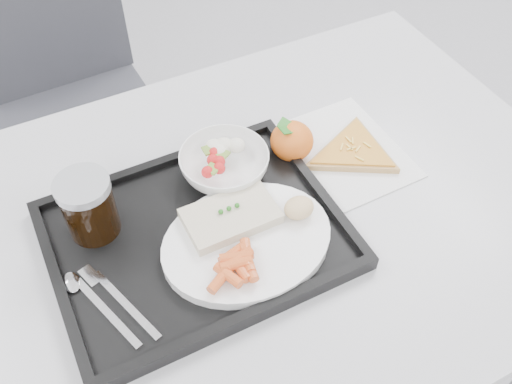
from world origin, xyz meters
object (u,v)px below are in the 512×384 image
Objects in this scene: chair at (66,85)px; pizza_slice at (353,151)px; table at (240,244)px; dinner_plate at (247,242)px; tray at (197,237)px; cola_glass at (88,206)px; salad_bowl at (224,164)px; tangerine at (292,141)px.

pizza_slice is (0.39, -0.72, 0.22)m from chair.
table is 4.44× the size of dinner_plate.
chair is 4.42× the size of pizza_slice.
tray is 0.33m from pizza_slice.
table is 11.11× the size of cola_glass.
salad_bowl reaches higher than table.
tangerine is at bearing 2.27° from cola_glass.
cola_glass reaches higher than table.
tray is (-0.08, -0.01, 0.08)m from table.
tray is 0.14m from salad_bowl.
salad_bowl is 1.65× the size of tangerine.
tray is 0.08m from dinner_plate.
cola_glass reaches higher than salad_bowl.
cola_glass is 0.37m from tangerine.
cola_glass is 0.51× the size of pizza_slice.
salad_bowl reaches higher than tray.
pizza_slice is at bearing -4.61° from cola_glass.
table is at bearing 3.96° from tray.
cola_glass is at bearing 148.57° from tray.
chair is at bearing 118.53° from pizza_slice.
table is 0.14m from salad_bowl.
chair is 0.74m from cola_glass.
pizza_slice is (0.25, 0.04, 0.08)m from table.
salad_bowl is 0.24m from pizza_slice.
tangerine is at bearing 23.43° from tray.
chair reaches higher than tangerine.
table is 0.11m from dinner_plate.
salad_bowl is at bearing 77.89° from dinner_plate.
chair is 0.73m from salad_bowl.
salad_bowl is (0.16, -0.67, 0.25)m from chair.
cola_glass is at bearing -95.98° from chair.
dinner_plate is 0.28m from pizza_slice.
tray is at bearing -176.04° from table.
table is at bearing -148.00° from tangerine.
tray is 1.67× the size of dinner_plate.
pizza_slice is (0.26, 0.10, -0.01)m from dinner_plate.
chair is 10.10× the size of tangerine.
cola_glass is at bearing -176.66° from salad_bowl.
dinner_plate reaches higher than pizza_slice.
tangerine is 0.11m from pizza_slice.
tangerine is (0.36, 0.01, -0.04)m from cola_glass.
dinner_plate reaches higher than table.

